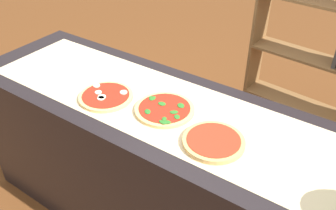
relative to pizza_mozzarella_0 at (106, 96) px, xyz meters
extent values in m
cube|color=black|center=(0.33, 0.11, -0.48)|extent=(2.46, 0.74, 0.94)
cube|color=beige|center=(0.33, 0.11, -0.01)|extent=(2.17, 0.56, 0.00)
cylinder|color=#DBB26B|center=(0.00, 0.00, 0.00)|extent=(0.29, 0.29, 0.02)
cylinder|color=#AD2314|center=(0.00, 0.00, 0.01)|extent=(0.25, 0.25, 0.00)
cylinder|color=#EFE5CC|center=(0.07, 0.07, 0.01)|extent=(0.04, 0.04, 0.00)
cylinder|color=#EFE5CC|center=(-0.10, 0.04, 0.01)|extent=(0.04, 0.04, 0.00)
cylinder|color=#EFE5CC|center=(0.01, -0.04, 0.01)|extent=(0.04, 0.04, 0.00)
cylinder|color=#EFE5CC|center=(-0.05, -0.01, 0.01)|extent=(0.04, 0.04, 0.00)
cylinder|color=#EFE5CC|center=(0.00, -0.03, 0.01)|extent=(0.04, 0.04, 0.00)
cylinder|color=#DBB26B|center=(0.33, 0.08, 0.00)|extent=(0.30, 0.30, 0.02)
cylinder|color=#AD2314|center=(0.33, 0.08, 0.01)|extent=(0.26, 0.26, 0.00)
ellipsoid|color=#286B23|center=(0.22, 0.11, 0.01)|extent=(0.04, 0.04, 0.00)
ellipsoid|color=#286B23|center=(0.39, 0.07, 0.01)|extent=(0.05, 0.05, 0.00)
ellipsoid|color=#286B23|center=(0.38, 0.00, 0.01)|extent=(0.04, 0.04, 0.00)
ellipsoid|color=#286B23|center=(0.40, -0.01, 0.01)|extent=(0.05, 0.04, 0.00)
ellipsoid|color=#286B23|center=(0.23, 0.11, 0.01)|extent=(0.03, 0.05, 0.00)
ellipsoid|color=#286B23|center=(0.39, -0.03, 0.01)|extent=(0.04, 0.03, 0.00)
ellipsoid|color=#286B23|center=(0.42, 0.05, 0.01)|extent=(0.05, 0.05, 0.00)
ellipsoid|color=#286B23|center=(0.28, 0.00, 0.01)|extent=(0.05, 0.05, 0.00)
ellipsoid|color=#286B23|center=(0.39, 0.14, 0.01)|extent=(0.06, 0.06, 0.00)
ellipsoid|color=#286B23|center=(0.30, 0.10, 0.01)|extent=(0.04, 0.03, 0.00)
cylinder|color=tan|center=(0.65, 0.00, 0.00)|extent=(0.28, 0.28, 0.02)
cylinder|color=red|center=(0.65, 0.00, 0.01)|extent=(0.24, 0.24, 0.00)
cube|color=brown|center=(0.28, 1.40, -0.14)|extent=(0.04, 0.23, 1.62)
cube|color=brown|center=(0.74, 1.36, -0.94)|extent=(0.90, 0.31, 0.02)
cube|color=#2D753D|center=(1.05, 1.33, -0.82)|extent=(0.04, 0.14, 0.23)
cube|color=#2D753D|center=(1.01, 1.34, -0.84)|extent=(0.04, 0.13, 0.18)
cube|color=gold|center=(0.96, 1.34, -0.83)|extent=(0.06, 0.15, 0.21)
cube|color=#B22823|center=(0.92, 1.34, -0.83)|extent=(0.04, 0.17, 0.20)
cube|color=brown|center=(0.74, 1.36, -0.54)|extent=(0.90, 0.31, 0.02)
cube|color=brown|center=(0.74, 1.36, -0.14)|extent=(0.90, 0.31, 0.02)
cube|color=brown|center=(0.74, 1.36, 0.26)|extent=(0.90, 0.31, 0.02)
camera|label=1|loc=(1.19, -1.14, 1.06)|focal=38.75mm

